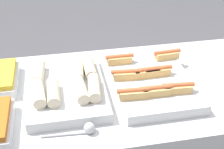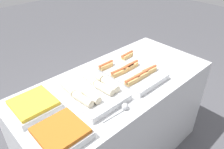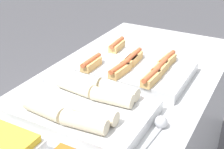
{
  "view_description": "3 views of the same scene",
  "coord_description": "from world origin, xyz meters",
  "views": [
    {
      "loc": [
        -0.28,
        -1.19,
        1.77
      ],
      "look_at": [
        -0.05,
        0.0,
        0.97
      ],
      "focal_mm": 50.0,
      "sensor_mm": 36.0,
      "label": 1
    },
    {
      "loc": [
        -1.0,
        -1.01,
        1.88
      ],
      "look_at": [
        -0.05,
        0.0,
        0.97
      ],
      "focal_mm": 35.0,
      "sensor_mm": 36.0,
      "label": 2
    },
    {
      "loc": [
        -1.07,
        -0.56,
        1.57
      ],
      "look_at": [
        -0.05,
        0.0,
        0.97
      ],
      "focal_mm": 50.0,
      "sensor_mm": 36.0,
      "label": 3
    }
  ],
  "objects": [
    {
      "name": "tray_hotdogs",
      "position": [
        0.13,
        -0.0,
        0.93
      ],
      "size": [
        0.4,
        0.55,
        0.1
      ],
      "color": "silver",
      "rests_on": "counter"
    },
    {
      "name": "tray_wraps",
      "position": [
        -0.26,
        -0.0,
        0.93
      ],
      "size": [
        0.35,
        0.49,
        0.1
      ],
      "color": "silver",
      "rests_on": "counter"
    },
    {
      "name": "serving_spoon_near",
      "position": [
        -0.21,
        -0.28,
        0.91
      ],
      "size": [
        0.21,
        0.05,
        0.05
      ],
      "color": "#B2B5BA",
      "rests_on": "counter"
    },
    {
      "name": "serving_spoon_far",
      "position": [
        -0.2,
        0.28,
        0.91
      ],
      "size": [
        0.23,
        0.05,
        0.05
      ],
      "color": "#B2B5BA",
      "rests_on": "counter"
    }
  ]
}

